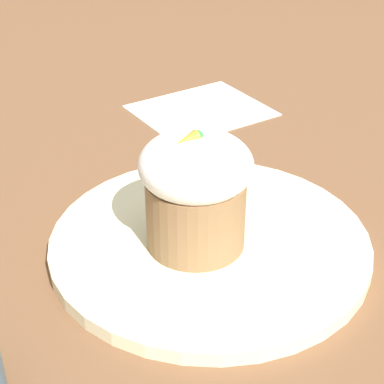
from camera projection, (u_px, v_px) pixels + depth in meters
name	position (u px, v px, depth m)	size (l,w,h in m)	color
ground_plane	(210.00, 248.00, 0.50)	(4.00, 4.00, 0.00)	brown
dessert_plate	(210.00, 243.00, 0.49)	(0.25, 0.25, 0.01)	beige
carrot_cake	(192.00, 186.00, 0.46)	(0.08, 0.08, 0.09)	olive
spoon	(238.00, 216.00, 0.51)	(0.11, 0.06, 0.01)	silver
paper_napkin	(201.00, 110.00, 0.72)	(0.14, 0.12, 0.00)	white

